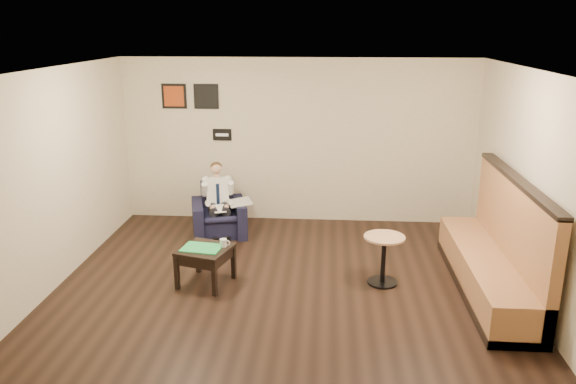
# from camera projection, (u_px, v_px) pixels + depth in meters

# --- Properties ---
(ground) EXTENTS (6.00, 6.00, 0.00)m
(ground) POSITION_uv_depth(u_px,v_px,m) (284.00, 297.00, 7.10)
(ground) COLOR black
(ground) RESTS_ON ground
(wall_back) EXTENTS (6.00, 0.02, 2.80)m
(wall_back) POSITION_uv_depth(u_px,v_px,m) (298.00, 141.00, 9.56)
(wall_back) COLOR beige
(wall_back) RESTS_ON ground
(wall_front) EXTENTS (6.00, 0.02, 2.80)m
(wall_front) POSITION_uv_depth(u_px,v_px,m) (248.00, 316.00, 3.83)
(wall_front) COLOR beige
(wall_front) RESTS_ON ground
(wall_left) EXTENTS (0.02, 6.00, 2.80)m
(wall_left) POSITION_uv_depth(u_px,v_px,m) (41.00, 186.00, 6.91)
(wall_left) COLOR beige
(wall_left) RESTS_ON ground
(wall_right) EXTENTS (0.02, 6.00, 2.80)m
(wall_right) POSITION_uv_depth(u_px,v_px,m) (542.00, 197.00, 6.48)
(wall_right) COLOR beige
(wall_right) RESTS_ON ground
(ceiling) EXTENTS (6.00, 6.00, 0.02)m
(ceiling) POSITION_uv_depth(u_px,v_px,m) (283.00, 72.00, 6.30)
(ceiling) COLOR white
(ceiling) RESTS_ON wall_back
(seating_sign) EXTENTS (0.32, 0.02, 0.20)m
(seating_sign) POSITION_uv_depth(u_px,v_px,m) (222.00, 135.00, 9.61)
(seating_sign) COLOR black
(seating_sign) RESTS_ON wall_back
(art_print_left) EXTENTS (0.42, 0.03, 0.42)m
(art_print_left) POSITION_uv_depth(u_px,v_px,m) (174.00, 96.00, 9.48)
(art_print_left) COLOR #A83E14
(art_print_left) RESTS_ON wall_back
(art_print_right) EXTENTS (0.42, 0.03, 0.42)m
(art_print_right) POSITION_uv_depth(u_px,v_px,m) (206.00, 96.00, 9.44)
(art_print_right) COLOR black
(art_print_right) RESTS_ON wall_back
(armchair) EXTENTS (1.04, 1.04, 0.82)m
(armchair) POSITION_uv_depth(u_px,v_px,m) (219.00, 210.00, 9.13)
(armchair) COLOR black
(armchair) RESTS_ON ground
(seated_man) EXTENTS (0.73, 0.91, 1.12)m
(seated_man) POSITION_uv_depth(u_px,v_px,m) (219.00, 204.00, 8.99)
(seated_man) COLOR silver
(seated_man) RESTS_ON armchair
(lap_papers) EXTENTS (0.26, 0.31, 0.01)m
(lap_papers) POSITION_uv_depth(u_px,v_px,m) (220.00, 209.00, 8.92)
(lap_papers) COLOR white
(lap_papers) RESTS_ON seated_man
(newspaper) EXTENTS (0.48, 0.53, 0.01)m
(newspaper) POSITION_uv_depth(u_px,v_px,m) (240.00, 202.00, 9.07)
(newspaper) COLOR silver
(newspaper) RESTS_ON armchair
(side_table) EXTENTS (0.77, 0.77, 0.50)m
(side_table) POSITION_uv_depth(u_px,v_px,m) (206.00, 266.00, 7.41)
(side_table) COLOR black
(side_table) RESTS_ON ground
(green_folder) EXTENTS (0.55, 0.43, 0.01)m
(green_folder) POSITION_uv_depth(u_px,v_px,m) (202.00, 248.00, 7.33)
(green_folder) COLOR #26BF59
(green_folder) RESTS_ON side_table
(coffee_mug) EXTENTS (0.11, 0.11, 0.11)m
(coffee_mug) POSITION_uv_depth(u_px,v_px,m) (223.00, 243.00, 7.38)
(coffee_mug) COLOR white
(coffee_mug) RESTS_ON side_table
(smartphone) EXTENTS (0.18, 0.14, 0.01)m
(smartphone) POSITION_uv_depth(u_px,v_px,m) (215.00, 244.00, 7.48)
(smartphone) COLOR black
(smartphone) RESTS_ON side_table
(banquette) EXTENTS (0.69, 2.89, 1.48)m
(banquette) POSITION_uv_depth(u_px,v_px,m) (490.00, 237.00, 7.09)
(banquette) COLOR #AA6F41
(banquette) RESTS_ON ground
(cafe_table) EXTENTS (0.61, 0.61, 0.67)m
(cafe_table) POSITION_uv_depth(u_px,v_px,m) (383.00, 260.00, 7.39)
(cafe_table) COLOR tan
(cafe_table) RESTS_ON ground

